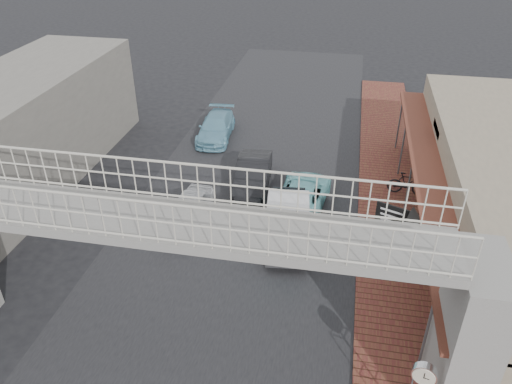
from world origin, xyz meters
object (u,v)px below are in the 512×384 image
at_px(motorcycle_far, 408,184).
at_px(angkot_curb, 303,194).
at_px(angkot_far, 216,127).
at_px(motorcycle_near, 413,229).
at_px(white_hatchback, 188,212).
at_px(dark_sedan, 253,175).
at_px(angkot_van, 288,222).
at_px(arrow_sign, 415,226).
at_px(street_clock, 424,377).

bearing_deg(motorcycle_far, angkot_curb, 114.37).
distance_m(angkot_far, motorcycle_near, 13.07).
height_order(white_hatchback, dark_sedan, dark_sedan).
bearing_deg(white_hatchback, angkot_curb, 29.52).
bearing_deg(angkot_van, motorcycle_far, 37.76).
bearing_deg(angkot_curb, white_hatchback, 32.26).
distance_m(white_hatchback, motorcycle_near, 9.31).
xyz_separation_m(angkot_curb, motorcycle_near, (4.68, -1.69, -0.10)).
distance_m(angkot_van, motorcycle_near, 5.18).
distance_m(angkot_van, motorcycle_far, 6.93).
xyz_separation_m(motorcycle_far, arrow_sign, (-0.48, -6.33, 1.98)).
height_order(angkot_curb, angkot_van, angkot_van).
bearing_deg(motorcycle_far, angkot_far, 70.02).
bearing_deg(dark_sedan, arrow_sign, -44.77).
bearing_deg(street_clock, angkot_van, 134.93).
relative_size(angkot_van, arrow_sign, 1.24).
distance_m(angkot_curb, motorcycle_far, 5.00).
height_order(angkot_curb, street_clock, street_clock).
distance_m(white_hatchback, motorcycle_far, 10.16).
bearing_deg(dark_sedan, motorcycle_far, 0.95).
height_order(angkot_van, street_clock, street_clock).
distance_m(motorcycle_near, motorcycle_far, 3.48).
relative_size(white_hatchback, dark_sedan, 0.86).
bearing_deg(arrow_sign, dark_sedan, 161.99).
height_order(angkot_van, motorcycle_far, angkot_van).
bearing_deg(white_hatchback, motorcycle_near, 6.52).
bearing_deg(arrow_sign, angkot_curb, 154.64).
bearing_deg(angkot_far, street_clock, -64.23).
height_order(motorcycle_near, street_clock, street_clock).
bearing_deg(angkot_far, angkot_curb, -52.22).
xyz_separation_m(angkot_far, street_clock, (9.71, -16.70, 1.57)).
distance_m(angkot_far, arrow_sign, 14.77).
distance_m(motorcycle_far, arrow_sign, 6.65).
distance_m(angkot_far, angkot_van, 10.76).
height_order(angkot_far, arrow_sign, arrow_sign).
bearing_deg(angkot_curb, angkot_van, 89.69).
height_order(white_hatchback, motorcycle_near, white_hatchback).
bearing_deg(angkot_van, motorcycle_near, 8.64).
height_order(angkot_van, motorcycle_near, angkot_van).
xyz_separation_m(motorcycle_near, motorcycle_far, (-0.01, 3.48, 0.12)).
xyz_separation_m(street_clock, arrow_sign, (0.16, 5.89, 0.43)).
height_order(angkot_curb, angkot_far, angkot_far).
bearing_deg(angkot_van, white_hatchback, 164.74).
relative_size(white_hatchback, street_clock, 1.49).
bearing_deg(street_clock, white_hatchback, 151.58).
bearing_deg(angkot_curb, motorcycle_far, -153.88).
xyz_separation_m(white_hatchback, angkot_van, (4.32, -0.67, 0.52)).
xyz_separation_m(angkot_van, arrow_sign, (4.48, -1.51, 1.47)).
relative_size(angkot_far, motorcycle_near, 2.65).
xyz_separation_m(white_hatchback, motorcycle_near, (9.29, 0.66, -0.11)).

